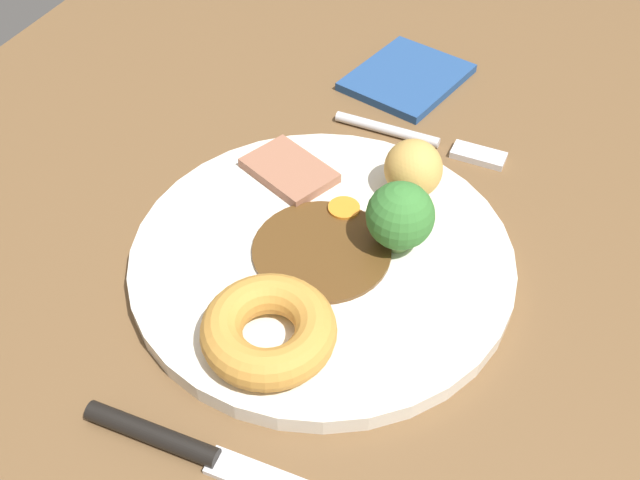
# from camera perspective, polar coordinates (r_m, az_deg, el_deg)

# --- Properties ---
(dining_table) EXTENTS (1.20, 0.84, 0.04)m
(dining_table) POSITION_cam_1_polar(r_m,az_deg,el_deg) (0.53, 0.42, -2.77)
(dining_table) COLOR brown
(dining_table) RESTS_ON ground
(dinner_plate) EXTENTS (0.27, 0.27, 0.01)m
(dinner_plate) POSITION_cam_1_polar(r_m,az_deg,el_deg) (0.51, -0.00, -1.35)
(dinner_plate) COLOR silver
(dinner_plate) RESTS_ON dining_table
(gravy_pool) EXTENTS (0.10, 0.10, 0.00)m
(gravy_pool) POSITION_cam_1_polar(r_m,az_deg,el_deg) (0.50, 0.19, -0.80)
(gravy_pool) COLOR #563819
(gravy_pool) RESTS_ON dinner_plate
(meat_slice_main) EXTENTS (0.07, 0.08, 0.01)m
(meat_slice_main) POSITION_cam_1_polar(r_m,az_deg,el_deg) (0.56, -2.51, 5.64)
(meat_slice_main) COLOR #9E664C
(meat_slice_main) RESTS_ON dinner_plate
(yorkshire_pudding) EXTENTS (0.09, 0.09, 0.03)m
(yorkshire_pudding) POSITION_cam_1_polar(r_m,az_deg,el_deg) (0.44, -3.69, -7.44)
(yorkshire_pudding) COLOR #C68938
(yorkshire_pudding) RESTS_ON dinner_plate
(roast_potato_left) EXTENTS (0.06, 0.06, 0.04)m
(roast_potato_left) POSITION_cam_1_polar(r_m,az_deg,el_deg) (0.54, 7.55, 5.75)
(roast_potato_left) COLOR tan
(roast_potato_left) RESTS_ON dinner_plate
(carrot_coin_front) EXTENTS (0.02, 0.02, 0.01)m
(carrot_coin_front) POSITION_cam_1_polar(r_m,az_deg,el_deg) (0.53, 2.20, 2.43)
(carrot_coin_front) COLOR orange
(carrot_coin_front) RESTS_ON dinner_plate
(broccoli_floret) EXTENTS (0.05, 0.05, 0.05)m
(broccoli_floret) POSITION_cam_1_polar(r_m,az_deg,el_deg) (0.49, 6.50, 1.91)
(broccoli_floret) COLOR #8CB766
(broccoli_floret) RESTS_ON dinner_plate
(fork) EXTENTS (0.02, 0.15, 0.01)m
(fork) POSITION_cam_1_polar(r_m,az_deg,el_deg) (0.62, 8.39, 8.02)
(fork) COLOR silver
(fork) RESTS_ON dining_table
(knife) EXTENTS (0.02, 0.19, 0.01)m
(knife) POSITION_cam_1_polar(r_m,az_deg,el_deg) (0.43, -9.48, -16.72)
(knife) COLOR black
(knife) RESTS_ON dining_table
(folded_napkin) EXTENTS (0.13, 0.12, 0.01)m
(folded_napkin) POSITION_cam_1_polar(r_m,az_deg,el_deg) (0.70, 7.05, 12.91)
(folded_napkin) COLOR navy
(folded_napkin) RESTS_ON dining_table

